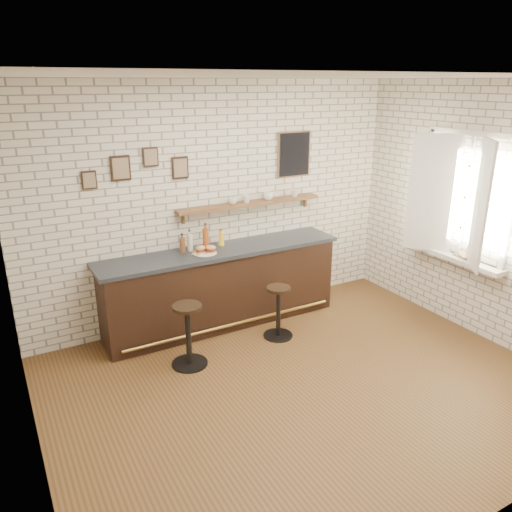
% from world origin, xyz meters
% --- Properties ---
extents(ground, '(5.00, 5.00, 0.00)m').
position_xyz_m(ground, '(0.00, 0.00, 0.00)').
color(ground, brown).
rests_on(ground, ground).
extents(bar_counter, '(3.10, 0.65, 1.01)m').
position_xyz_m(bar_counter, '(-0.12, 1.70, 0.51)').
color(bar_counter, black).
rests_on(bar_counter, ground).
extents(sandwich_plate, '(0.28, 0.28, 0.01)m').
position_xyz_m(sandwich_plate, '(-0.37, 1.64, 1.02)').
color(sandwich_plate, white).
rests_on(sandwich_plate, bar_counter).
extents(ciabatta_sandwich, '(0.27, 0.19, 0.08)m').
position_xyz_m(ciabatta_sandwich, '(-0.35, 1.64, 1.06)').
color(ciabatta_sandwich, tan).
rests_on(ciabatta_sandwich, sandwich_plate).
extents(potato_chips, '(0.27, 0.17, 0.00)m').
position_xyz_m(potato_chips, '(-0.38, 1.64, 1.02)').
color(potato_chips, gold).
rests_on(potato_chips, sandwich_plate).
extents(bitters_bottle_brown, '(0.07, 0.07, 0.23)m').
position_xyz_m(bitters_bottle_brown, '(-0.58, 1.82, 1.10)').
color(bitters_bottle_brown, brown).
rests_on(bitters_bottle_brown, bar_counter).
extents(bitters_bottle_white, '(0.07, 0.07, 0.26)m').
position_xyz_m(bitters_bottle_white, '(-0.48, 1.82, 1.12)').
color(bitters_bottle_white, beige).
rests_on(bitters_bottle_white, bar_counter).
extents(bitters_bottle_amber, '(0.08, 0.08, 0.32)m').
position_xyz_m(bitters_bottle_amber, '(-0.27, 1.82, 1.14)').
color(bitters_bottle_amber, '#9D4819').
rests_on(bitters_bottle_amber, bar_counter).
extents(condiment_bottle_yellow, '(0.07, 0.07, 0.22)m').
position_xyz_m(condiment_bottle_yellow, '(-0.06, 1.82, 1.10)').
color(condiment_bottle_yellow, yellow).
rests_on(condiment_bottle_yellow, bar_counter).
extents(bar_stool_left, '(0.40, 0.40, 0.72)m').
position_xyz_m(bar_stool_left, '(-0.88, 0.97, 0.38)').
color(bar_stool_left, black).
rests_on(bar_stool_left, ground).
extents(bar_stool_right, '(0.36, 0.36, 0.65)m').
position_xyz_m(bar_stool_right, '(0.31, 1.05, 0.35)').
color(bar_stool_right, black).
rests_on(bar_stool_right, ground).
extents(wall_shelf, '(2.00, 0.18, 0.18)m').
position_xyz_m(wall_shelf, '(0.40, 1.90, 1.48)').
color(wall_shelf, brown).
rests_on(wall_shelf, ground).
extents(shelf_cup_a, '(0.11, 0.11, 0.09)m').
position_xyz_m(shelf_cup_a, '(0.15, 1.90, 1.54)').
color(shelf_cup_a, white).
rests_on(shelf_cup_a, wall_shelf).
extents(shelf_cup_b, '(0.13, 0.13, 0.10)m').
position_xyz_m(shelf_cup_b, '(0.34, 1.90, 1.55)').
color(shelf_cup_b, white).
rests_on(shelf_cup_b, wall_shelf).
extents(shelf_cup_c, '(0.14, 0.14, 0.11)m').
position_xyz_m(shelf_cup_c, '(0.66, 1.90, 1.55)').
color(shelf_cup_c, white).
rests_on(shelf_cup_c, wall_shelf).
extents(shelf_cup_d, '(0.11, 0.11, 0.09)m').
position_xyz_m(shelf_cup_d, '(1.08, 1.90, 1.55)').
color(shelf_cup_d, white).
rests_on(shelf_cup_d, wall_shelf).
extents(back_wall_decor, '(2.96, 0.02, 0.56)m').
position_xyz_m(back_wall_decor, '(0.23, 1.98, 2.05)').
color(back_wall_decor, black).
rests_on(back_wall_decor, ground).
extents(window_sill, '(0.20, 1.35, 0.06)m').
position_xyz_m(window_sill, '(2.40, 0.30, 0.90)').
color(window_sill, white).
rests_on(window_sill, ground).
extents(casement_window, '(0.40, 1.30, 1.56)m').
position_xyz_m(casement_window, '(2.36, 0.30, 1.65)').
color(casement_window, white).
rests_on(casement_window, ground).
extents(book_lower, '(0.18, 0.24, 0.02)m').
position_xyz_m(book_lower, '(2.38, 0.19, 0.94)').
color(book_lower, tan).
rests_on(book_lower, window_sill).
extents(book_upper, '(0.25, 0.27, 0.02)m').
position_xyz_m(book_upper, '(2.38, 0.20, 0.96)').
color(book_upper, tan).
rests_on(book_upper, book_lower).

